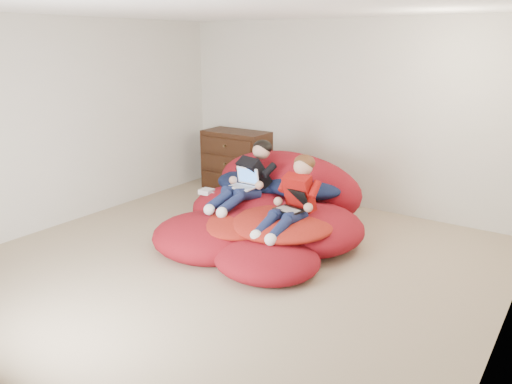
{
  "coord_description": "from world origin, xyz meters",
  "views": [
    {
      "loc": [
        2.87,
        -3.75,
        2.2
      ],
      "look_at": [
        0.05,
        0.35,
        0.7
      ],
      "focal_mm": 35.0,
      "sensor_mm": 36.0,
      "label": 1
    }
  ],
  "objects_px": {
    "dresser": "(236,160)",
    "younger_boy": "(293,196)",
    "laptop_black": "(292,204)",
    "laptop_white": "(245,182)",
    "beanbag_pile": "(268,212)",
    "older_boy": "(249,176)"
  },
  "relations": [
    {
      "from": "laptop_black",
      "to": "dresser",
      "type": "bearing_deg",
      "value": 140.08
    },
    {
      "from": "dresser",
      "to": "younger_boy",
      "type": "relative_size",
      "value": 1.05
    },
    {
      "from": "beanbag_pile",
      "to": "younger_boy",
      "type": "xyz_separation_m",
      "value": [
        0.52,
        -0.32,
        0.37
      ]
    },
    {
      "from": "younger_boy",
      "to": "laptop_white",
      "type": "xyz_separation_m",
      "value": [
        -0.78,
        0.2,
        -0.02
      ]
    },
    {
      "from": "laptop_black",
      "to": "younger_boy",
      "type": "bearing_deg",
      "value": 90.0
    },
    {
      "from": "beanbag_pile",
      "to": "older_boy",
      "type": "xyz_separation_m",
      "value": [
        -0.26,
        -0.03,
        0.41
      ]
    },
    {
      "from": "beanbag_pile",
      "to": "older_boy",
      "type": "distance_m",
      "value": 0.49
    },
    {
      "from": "older_boy",
      "to": "dresser",
      "type": "bearing_deg",
      "value": 131.63
    },
    {
      "from": "older_boy",
      "to": "laptop_black",
      "type": "bearing_deg",
      "value": -21.75
    },
    {
      "from": "beanbag_pile",
      "to": "younger_boy",
      "type": "distance_m",
      "value": 0.72
    },
    {
      "from": "beanbag_pile",
      "to": "laptop_black",
      "type": "relative_size",
      "value": 7.07
    },
    {
      "from": "dresser",
      "to": "laptop_white",
      "type": "xyz_separation_m",
      "value": [
        1.19,
        -1.42,
        0.17
      ]
    },
    {
      "from": "beanbag_pile",
      "to": "older_boy",
      "type": "height_order",
      "value": "older_boy"
    },
    {
      "from": "older_boy",
      "to": "laptop_black",
      "type": "height_order",
      "value": "older_boy"
    },
    {
      "from": "dresser",
      "to": "older_boy",
      "type": "relative_size",
      "value": 0.92
    },
    {
      "from": "laptop_white",
      "to": "beanbag_pile",
      "type": "bearing_deg",
      "value": 24.16
    },
    {
      "from": "beanbag_pile",
      "to": "laptop_black",
      "type": "distance_m",
      "value": 0.69
    },
    {
      "from": "dresser",
      "to": "laptop_black",
      "type": "height_order",
      "value": "dresser"
    },
    {
      "from": "younger_boy",
      "to": "laptop_black",
      "type": "xyz_separation_m",
      "value": [
        -0.0,
        -0.02,
        -0.09
      ]
    },
    {
      "from": "dresser",
      "to": "laptop_black",
      "type": "relative_size",
      "value": 2.88
    },
    {
      "from": "dresser",
      "to": "laptop_black",
      "type": "distance_m",
      "value": 2.57
    },
    {
      "from": "dresser",
      "to": "laptop_black",
      "type": "bearing_deg",
      "value": -39.92
    }
  ]
}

